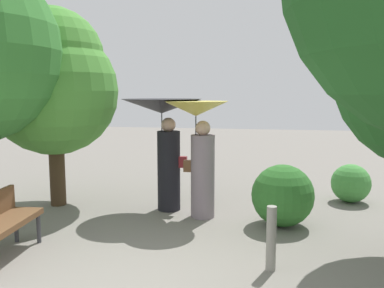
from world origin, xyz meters
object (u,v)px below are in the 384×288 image
(person_left, at_px, (164,127))
(person_right, at_px, (199,139))
(path_marker_post, at_px, (271,239))
(tree_near_left, at_px, (53,81))

(person_left, relative_size, person_right, 1.02)
(person_left, bearing_deg, person_right, -112.03)
(person_right, relative_size, path_marker_post, 2.50)
(person_right, height_order, tree_near_left, tree_near_left)
(path_marker_post, bearing_deg, tree_near_left, 151.57)
(person_left, relative_size, path_marker_post, 2.54)
(person_right, distance_m, path_marker_post, 2.48)
(person_left, height_order, path_marker_post, person_left)
(person_left, distance_m, person_right, 0.78)
(person_right, xyz_separation_m, tree_near_left, (-2.79, 0.23, 1.00))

